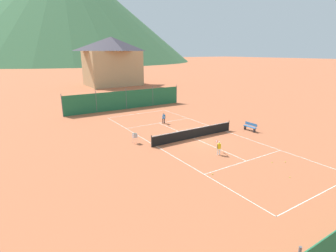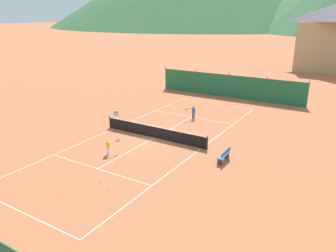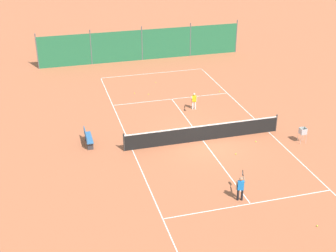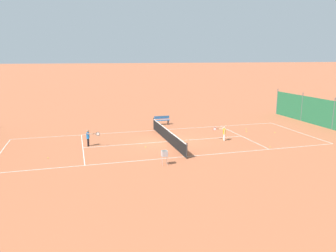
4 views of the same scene
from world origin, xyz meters
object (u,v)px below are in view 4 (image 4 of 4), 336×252
object	(u,v)px
tennis_ball_far_corner	(247,131)
courtside_bench	(162,120)
tennis_ball_service_box	(270,147)
tennis_ball_alley_right	(246,129)
tennis_ball_near_corner	(145,147)
player_near_baseline	(224,132)
ball_hopper	(164,154)
tennis_ball_alley_left	(275,133)
tennis_ball_mid_court	(165,152)
player_far_baseline	(89,137)
tennis_ball_by_net_right	(48,158)
tennis_net	(168,135)

from	to	relation	value
tennis_ball_far_corner	courtside_bench	distance (m)	8.10
tennis_ball_service_box	tennis_ball_alley_right	distance (m)	6.06
tennis_ball_far_corner	tennis_ball_near_corner	size ratio (longest dim) A/B	1.00
player_near_baseline	tennis_ball_far_corner	bearing A→B (deg)	-55.77
ball_hopper	tennis_ball_near_corner	bearing A→B (deg)	4.28
tennis_ball_alley_left	tennis_ball_near_corner	size ratio (longest dim) A/B	1.00
tennis_ball_mid_court	tennis_ball_alley_left	bearing A→B (deg)	-73.97
tennis_ball_alley_right	tennis_ball_mid_court	xyz separation A→B (m)	(-5.07, 9.07, 0.00)
player_far_baseline	tennis_ball_service_box	bearing A→B (deg)	-107.47
tennis_ball_far_corner	courtside_bench	size ratio (longest dim) A/B	0.04
player_far_baseline	tennis_ball_service_box	size ratio (longest dim) A/B	18.52
tennis_ball_by_net_right	tennis_ball_alley_right	distance (m)	17.27
tennis_ball_by_net_right	tennis_ball_alley_left	distance (m)	18.56
tennis_ball_by_net_right	tennis_ball_alley_left	xyz separation A→B (m)	(2.28, -18.42, 0.00)
courtside_bench	player_near_baseline	bearing A→B (deg)	-157.00
tennis_ball_alley_left	ball_hopper	world-z (taller)	ball_hopper
player_near_baseline	tennis_ball_service_box	bearing A→B (deg)	-138.93
tennis_ball_far_corner	courtside_bench	world-z (taller)	courtside_bench
tennis_ball_mid_court	courtside_bench	xyz separation A→B (m)	(9.16, -2.23, 0.42)
tennis_net	tennis_ball_far_corner	world-z (taller)	tennis_net
player_far_baseline	player_near_baseline	world-z (taller)	player_far_baseline
ball_hopper	courtside_bench	distance (m)	12.01
ball_hopper	tennis_ball_by_net_right	bearing A→B (deg)	64.71
tennis_ball_mid_court	courtside_bench	size ratio (longest dim) A/B	0.04
tennis_ball_near_corner	tennis_ball_mid_court	bearing A→B (deg)	-148.35
tennis_ball_far_corner	player_near_baseline	bearing A→B (deg)	124.23
tennis_net	tennis_ball_near_corner	bearing A→B (deg)	119.87
tennis_ball_mid_court	tennis_ball_far_corner	size ratio (longest dim) A/B	1.00
player_near_baseline	tennis_ball_by_net_right	bearing A→B (deg)	94.91
tennis_ball_far_corner	tennis_ball_near_corner	bearing A→B (deg)	104.55
courtside_bench	tennis_ball_mid_court	bearing A→B (deg)	166.31
tennis_ball_by_net_right	tennis_ball_alley_right	xyz separation A→B (m)	(4.26, -16.74, 0.00)
tennis_ball_near_corner	courtside_bench	world-z (taller)	courtside_bench
tennis_ball_by_net_right	ball_hopper	distance (m)	7.72
player_far_baseline	tennis_ball_far_corner	xyz separation A→B (m)	(1.02, -13.56, -0.68)
tennis_net	tennis_ball_service_box	bearing A→B (deg)	-118.52
ball_hopper	player_near_baseline	bearing A→B (deg)	-53.86
tennis_ball_mid_court	tennis_ball_by_net_right	bearing A→B (deg)	83.96
tennis_ball_alley_left	tennis_ball_far_corner	xyz separation A→B (m)	(1.08, 2.15, 0.00)
tennis_ball_by_net_right	tennis_ball_mid_court	bearing A→B (deg)	-96.04
tennis_net	player_far_baseline	size ratio (longest dim) A/B	7.51
tennis_ball_alley_left	tennis_ball_alley_right	distance (m)	2.60
tennis_ball_service_box	player_near_baseline	bearing A→B (deg)	41.07
tennis_net	tennis_ball_service_box	world-z (taller)	tennis_net
tennis_net	tennis_ball_service_box	size ratio (longest dim) A/B	139.09
player_far_baseline	tennis_ball_alley_left	distance (m)	15.72
tennis_ball_far_corner	tennis_ball_near_corner	xyz separation A→B (m)	(-2.50, 9.63, 0.00)
tennis_ball_alley_left	player_near_baseline	bearing A→B (deg)	102.06
player_near_baseline	tennis_ball_alley_left	size ratio (longest dim) A/B	17.08
player_near_baseline	tennis_ball_alley_left	xyz separation A→B (m)	(1.16, -5.44, -0.63)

